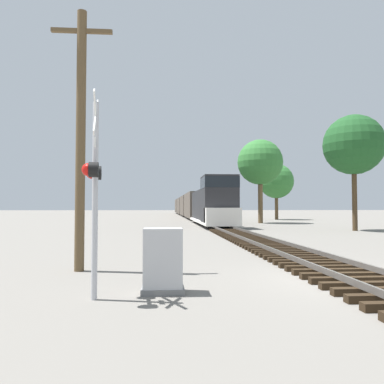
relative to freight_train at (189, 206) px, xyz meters
name	(u,v)px	position (x,y,z in m)	size (l,w,h in m)	color
ground_plane	(355,281)	(0.00, -60.95, -2.04)	(400.00, 400.00, 0.00)	slate
rail_track_bed	(355,275)	(0.00, -60.95, -1.91)	(2.60, 160.00, 0.31)	black
freight_train	(189,206)	(0.00, 0.00, 0.00)	(2.94, 82.16, 4.56)	#232326
crossing_signal_near	(94,180)	(-6.27, -62.41, 0.39)	(0.39, 1.01, 4.20)	#B7B7BC
relay_cabinet	(163,261)	(-4.86, -61.91, -1.35)	(0.93, 0.66, 1.41)	slate
utility_pole	(81,135)	(-7.29, -58.95, 1.96)	(1.80, 0.28, 7.74)	brown
tree_far_right	(354,145)	(10.17, -41.85, 4.72)	(4.73, 4.73, 9.15)	#473521
tree_mid_background	(260,163)	(6.32, -27.86, 4.95)	(5.22, 5.22, 9.66)	brown
tree_deep_background	(276,181)	(11.80, -16.22, 3.60)	(5.09, 5.09, 8.21)	brown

